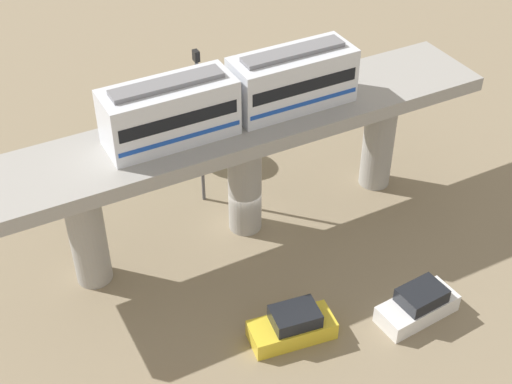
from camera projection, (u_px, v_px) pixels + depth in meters
ground_plane at (245, 226)px, 42.65m from camera, size 120.00×120.00×0.00m
viaduct at (244, 147)px, 39.18m from camera, size 5.20×28.00×7.43m
train at (233, 95)px, 36.89m from camera, size 2.64×13.55×3.24m
parked_car_yellow at (293, 326)px, 35.60m from camera, size 2.37×4.41×1.76m
parked_car_white at (418, 305)px, 36.69m from camera, size 2.12×4.33×1.76m
tree_near_viaduct at (329, 58)px, 52.88m from camera, size 2.83×2.83×4.31m
tree_mid_lot at (174, 103)px, 45.95m from camera, size 3.43×3.43×5.67m
signal_post at (200, 123)px, 41.19m from camera, size 0.44×0.28×10.03m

